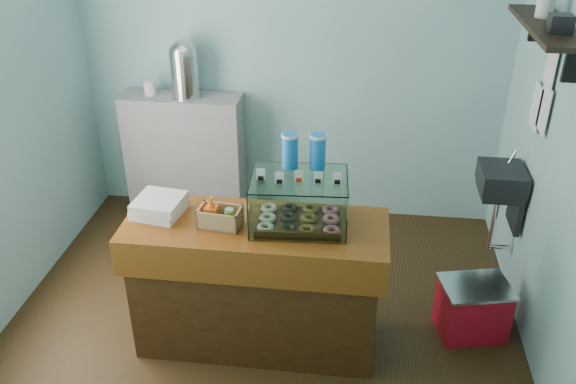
# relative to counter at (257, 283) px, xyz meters

# --- Properties ---
(ground) EXTENTS (3.50, 3.50, 0.00)m
(ground) POSITION_rel_counter_xyz_m (0.00, 0.25, -0.46)
(ground) COLOR black
(ground) RESTS_ON ground
(room_shell) EXTENTS (3.54, 3.04, 2.82)m
(room_shell) POSITION_rel_counter_xyz_m (0.03, 0.26, 1.25)
(room_shell) COLOR #76AAAC
(room_shell) RESTS_ON ground
(counter) EXTENTS (1.60, 0.60, 0.90)m
(counter) POSITION_rel_counter_xyz_m (0.00, 0.00, 0.00)
(counter) COLOR #44260D
(counter) RESTS_ON ground
(back_shelf) EXTENTS (1.00, 0.32, 1.10)m
(back_shelf) POSITION_rel_counter_xyz_m (-0.90, 1.57, 0.09)
(back_shelf) COLOR gray
(back_shelf) RESTS_ON ground
(display_case) EXTENTS (0.60, 0.45, 0.53)m
(display_case) POSITION_rel_counter_xyz_m (0.26, 0.07, 0.62)
(display_case) COLOR #372010
(display_case) RESTS_ON counter
(condiment_crate) EXTENTS (0.26, 0.18, 0.19)m
(condiment_crate) POSITION_rel_counter_xyz_m (-0.21, -0.04, 0.51)
(condiment_crate) COLOR tan
(condiment_crate) RESTS_ON counter
(pastry_boxes) EXTENTS (0.32, 0.33, 0.11)m
(pastry_boxes) POSITION_rel_counter_xyz_m (-0.61, 0.05, 0.50)
(pastry_boxes) COLOR silver
(pastry_boxes) RESTS_ON counter
(coffee_urn) EXTENTS (0.26, 0.26, 0.48)m
(coffee_urn) POSITION_rel_counter_xyz_m (-0.84, 1.56, 0.89)
(coffee_urn) COLOR silver
(coffee_urn) RESTS_ON back_shelf
(red_cooler) EXTENTS (0.51, 0.43, 0.39)m
(red_cooler) POSITION_rel_counter_xyz_m (1.41, 0.25, -0.26)
(red_cooler) COLOR red
(red_cooler) RESTS_ON ground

